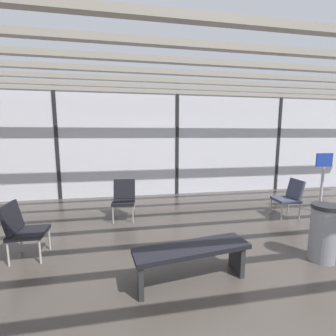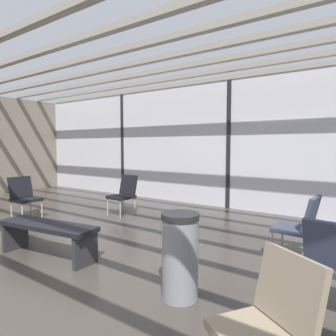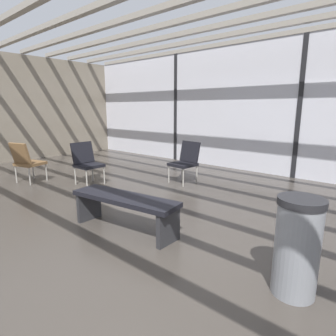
# 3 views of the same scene
# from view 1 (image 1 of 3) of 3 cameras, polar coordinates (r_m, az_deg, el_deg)

# --- Properties ---
(ground_plane) EXTENTS (60.00, 60.00, 0.00)m
(ground_plane) POSITION_cam_1_polar(r_m,az_deg,el_deg) (3.03, 27.33, -30.87)
(ground_plane) COLOR #38332D
(glass_curtain_wall) EXTENTS (14.00, 0.08, 3.09)m
(glass_curtain_wall) POSITION_cam_1_polar(r_m,az_deg,el_deg) (7.19, 2.21, 5.67)
(glass_curtain_wall) COLOR silver
(glass_curtain_wall) RESTS_ON ground
(window_mullion_0) EXTENTS (0.10, 0.12, 3.09)m
(window_mullion_0) POSITION_cam_1_polar(r_m,az_deg,el_deg) (7.29, -25.85, 4.89)
(window_mullion_0) COLOR black
(window_mullion_0) RESTS_ON ground
(window_mullion_1) EXTENTS (0.10, 0.12, 3.09)m
(window_mullion_1) POSITION_cam_1_polar(r_m,az_deg,el_deg) (7.19, 2.21, 5.67)
(window_mullion_1) COLOR black
(window_mullion_1) RESTS_ON ground
(window_mullion_2) EXTENTS (0.10, 0.12, 3.09)m
(window_mullion_2) POSITION_cam_1_polar(r_m,az_deg,el_deg) (8.64, 25.61, 5.30)
(window_mullion_2) COLOR black
(window_mullion_2) RESTS_ON ground
(ceiling_slats) EXTENTS (13.72, 6.72, 0.10)m
(ceiling_slats) POSITION_cam_1_polar(r_m,az_deg,el_deg) (4.22, 13.02, 25.59)
(ceiling_slats) COLOR gray
(ceiling_slats) RESTS_ON glass_curtain_wall
(parked_airplane) EXTENTS (11.31, 3.74, 3.74)m
(parked_airplane) POSITION_cam_1_polar(r_m,az_deg,el_deg) (11.09, -6.54, 8.21)
(parked_airplane) COLOR #B2BCD6
(parked_airplane) RESTS_ON ground
(lounge_chair_1) EXTENTS (0.56, 0.52, 0.87)m
(lounge_chair_1) POSITION_cam_1_polar(r_m,az_deg,el_deg) (5.94, 28.03, -6.11)
(lounge_chair_1) COLOR #33384C
(lounge_chair_1) RESTS_ON ground
(lounge_chair_2) EXTENTS (0.53, 0.57, 0.87)m
(lounge_chair_2) POSITION_cam_1_polar(r_m,az_deg,el_deg) (5.25, -10.92, -7.09)
(lounge_chair_2) COLOR black
(lounge_chair_2) RESTS_ON ground
(lounge_chair_6) EXTENTS (0.53, 0.48, 0.87)m
(lounge_chair_6) POSITION_cam_1_polar(r_m,az_deg,el_deg) (4.17, -32.62, -12.32)
(lounge_chair_6) COLOR black
(lounge_chair_6) RESTS_ON ground
(waiting_bench) EXTENTS (1.54, 0.61, 0.47)m
(waiting_bench) POSITION_cam_1_polar(r_m,az_deg,el_deg) (3.12, 6.03, -20.59)
(waiting_bench) COLOR black
(waiting_bench) RESTS_ON ground
(trash_bin) EXTENTS (0.38, 0.38, 0.86)m
(trash_bin) POSITION_cam_1_polar(r_m,az_deg,el_deg) (4.21, 34.23, -13.17)
(trash_bin) COLOR slate
(trash_bin) RESTS_ON ground
(info_sign) EXTENTS (0.44, 0.32, 1.44)m
(info_sign) POSITION_cam_1_polar(r_m,az_deg,el_deg) (6.66, 33.99, -3.47)
(info_sign) COLOR #333333
(info_sign) RESTS_ON ground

